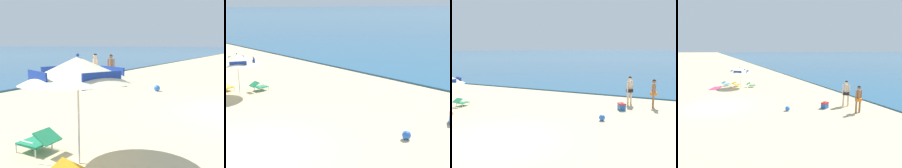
{
  "view_description": "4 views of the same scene",
  "coord_description": "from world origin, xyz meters",
  "views": [
    {
      "loc": [
        -9.98,
        -0.76,
        2.29
      ],
      "look_at": [
        -0.47,
        4.79,
        0.71
      ],
      "focal_mm": 43.64,
      "sensor_mm": 36.0,
      "label": 1
    },
    {
      "loc": [
        8.04,
        -4.06,
        4.45
      ],
      "look_at": [
        -1.72,
        5.14,
        0.87
      ],
      "focal_mm": 48.36,
      "sensor_mm": 36.0,
      "label": 2
    },
    {
      "loc": [
        5.92,
        -7.15,
        3.5
      ],
      "look_at": [
        -0.42,
        6.57,
        1.3
      ],
      "focal_mm": 38.75,
      "sensor_mm": 36.0,
      "label": 3
    },
    {
      "loc": [
        13.41,
        -0.17,
        3.82
      ],
      "look_at": [
        -0.3,
        5.53,
        1.13
      ],
      "focal_mm": 29.76,
      "sensor_mm": 36.0,
      "label": 4
    }
  ],
  "objects": [
    {
      "name": "cooler_box",
      "position": [
        3.23,
        6.6,
        0.2
      ],
      "size": [
        0.55,
        0.6,
        0.43
      ],
      "color": "#1E56A8",
      "rests_on": "ground"
    },
    {
      "name": "person_standing_near_shore",
      "position": [
        3.39,
        8.19,
        1.04
      ],
      "size": [
        0.44,
        0.49,
        1.8
      ],
      "color": "beige",
      "rests_on": "ground"
    },
    {
      "name": "beach_ball",
      "position": [
        2.79,
        4.08,
        0.15
      ],
      "size": [
        0.3,
        0.3,
        0.3
      ],
      "primitive_type": "sphere",
      "color": "blue",
      "rests_on": "ground"
    },
    {
      "name": "beach_umbrella_striped_main",
      "position": [
        -5.94,
        2.33,
        1.83
      ],
      "size": [
        3.04,
        3.04,
        2.14
      ],
      "color": "silver",
      "rests_on": "ground"
    },
    {
      "name": "lounge_chair_beside_umbrella",
      "position": [
        -5.95,
        3.4,
        0.27
      ],
      "size": [
        0.59,
        0.89,
        0.52
      ],
      "color": "#1E7F56",
      "rests_on": "ground"
    },
    {
      "name": "person_standing_beside",
      "position": [
        4.83,
        7.96,
        0.99
      ],
      "size": [
        0.42,
        0.51,
        1.71
      ],
      "color": "#8C6042",
      "rests_on": "ground"
    }
  ]
}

